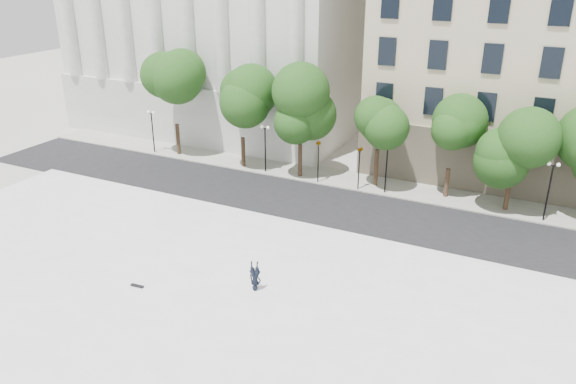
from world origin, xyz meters
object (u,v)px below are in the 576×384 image
at_px(traffic_light_west, 319,141).
at_px(person_lying, 255,286).
at_px(traffic_light_east, 360,148).
at_px(skateboard, 137,286).

bearing_deg(traffic_light_west, person_lying, -77.81).
distance_m(traffic_light_east, person_lying, 17.61).
xyz_separation_m(traffic_light_west, traffic_light_east, (3.57, 0.00, -0.05)).
bearing_deg(person_lying, skateboard, -174.18).
relative_size(traffic_light_west, traffic_light_east, 1.01).
relative_size(traffic_light_west, person_lying, 2.39).
distance_m(person_lying, skateboard, 6.69).
bearing_deg(traffic_light_east, traffic_light_west, -180.00).
xyz_separation_m(traffic_light_west, skateboard, (-2.39, -20.01, -3.22)).
height_order(traffic_light_west, skateboard, traffic_light_west).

